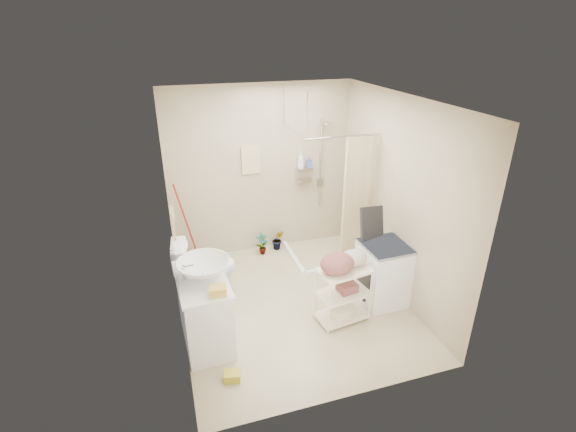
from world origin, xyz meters
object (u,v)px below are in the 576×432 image
at_px(vanity, 205,310).
at_px(toilet, 205,267).
at_px(laundry_rack, 343,290).
at_px(washing_machine, 383,273).

distance_m(vanity, toilet, 0.93).
bearing_deg(laundry_rack, washing_machine, 9.06).
xyz_separation_m(washing_machine, laundry_rack, (-0.66, -0.21, 0.02)).
relative_size(vanity, laundry_rack, 1.11).
height_order(washing_machine, laundry_rack, laundry_rack).
xyz_separation_m(toilet, laundry_rack, (1.52, -1.04, 0.02)).
relative_size(washing_machine, laundry_rack, 0.96).
xyz_separation_m(vanity, toilet, (0.12, 0.92, -0.01)).
height_order(vanity, laundry_rack, laundry_rack).
bearing_deg(vanity, washing_machine, -0.56).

